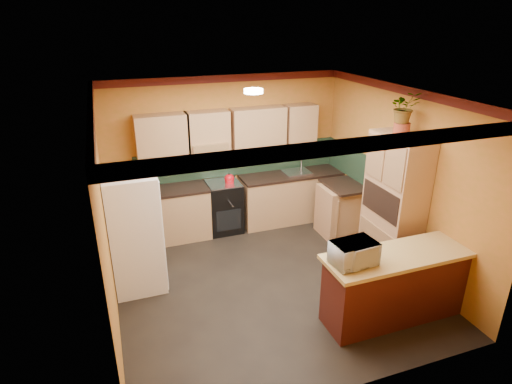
% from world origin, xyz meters
% --- Properties ---
extents(room_shell, '(4.24, 4.24, 2.72)m').
position_xyz_m(room_shell, '(0.02, 0.28, 2.09)').
color(room_shell, black).
rests_on(room_shell, ground).
extents(base_cabinets_back, '(3.65, 0.60, 0.88)m').
position_xyz_m(base_cabinets_back, '(0.48, 1.80, 0.44)').
color(base_cabinets_back, tan).
rests_on(base_cabinets_back, ground).
extents(countertop_back, '(3.65, 0.62, 0.04)m').
position_xyz_m(countertop_back, '(0.48, 1.80, 0.90)').
color(countertop_back, black).
rests_on(countertop_back, base_cabinets_back).
extents(stove, '(0.58, 0.58, 0.91)m').
position_xyz_m(stove, '(-0.14, 1.80, 0.46)').
color(stove, black).
rests_on(stove, ground).
extents(kettle, '(0.22, 0.22, 0.18)m').
position_xyz_m(kettle, '(-0.04, 1.75, 1.00)').
color(kettle, red).
rests_on(kettle, stove).
extents(sink, '(0.48, 0.40, 0.03)m').
position_xyz_m(sink, '(1.26, 1.80, 0.94)').
color(sink, silver).
rests_on(sink, countertop_back).
extents(base_cabinets_right, '(0.60, 0.80, 0.88)m').
position_xyz_m(base_cabinets_right, '(1.80, 0.99, 0.44)').
color(base_cabinets_right, tan).
rests_on(base_cabinets_right, ground).
extents(countertop_right, '(0.62, 0.80, 0.04)m').
position_xyz_m(countertop_right, '(1.80, 0.99, 0.90)').
color(countertop_right, black).
rests_on(countertop_right, base_cabinets_right).
extents(fridge, '(0.68, 0.66, 1.70)m').
position_xyz_m(fridge, '(-1.75, 0.53, 0.85)').
color(fridge, white).
rests_on(fridge, ground).
extents(pantry, '(0.48, 0.90, 2.10)m').
position_xyz_m(pantry, '(1.85, -0.27, 1.05)').
color(pantry, tan).
rests_on(pantry, ground).
extents(fern_pot, '(0.22, 0.22, 0.16)m').
position_xyz_m(fern_pot, '(1.85, -0.22, 2.18)').
color(fern_pot, brown).
rests_on(fern_pot, pantry).
extents(fern, '(0.46, 0.42, 0.42)m').
position_xyz_m(fern, '(1.85, -0.22, 2.47)').
color(fern, tan).
rests_on(fern, fern_pot).
extents(breakfast_bar, '(1.80, 0.55, 0.88)m').
position_xyz_m(breakfast_bar, '(1.22, -1.26, 0.44)').
color(breakfast_bar, '#4D1512').
rests_on(breakfast_bar, ground).
extents(bar_top, '(1.90, 0.65, 0.05)m').
position_xyz_m(bar_top, '(1.22, -1.26, 0.91)').
color(bar_top, tan).
rests_on(bar_top, breakfast_bar).
extents(microwave, '(0.53, 0.38, 0.28)m').
position_xyz_m(microwave, '(0.57, -1.26, 1.07)').
color(microwave, white).
rests_on(microwave, bar_top).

